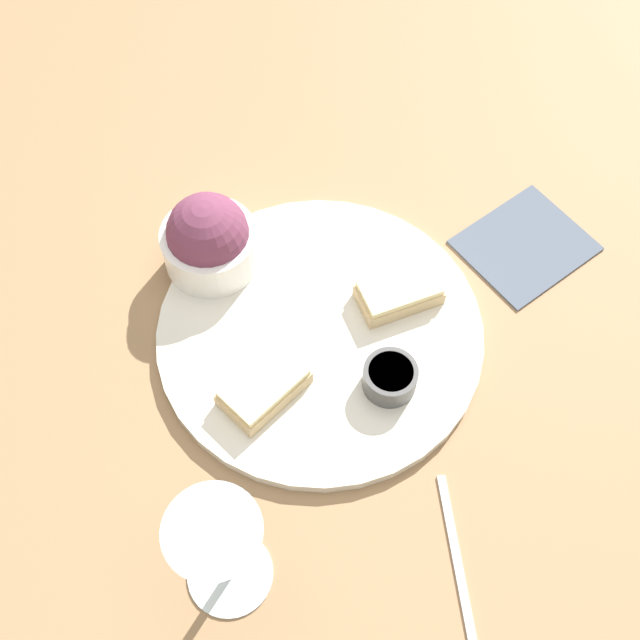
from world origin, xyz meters
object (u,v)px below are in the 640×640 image
object	(u,v)px
salad_bowl	(209,239)
wine_glass	(218,545)
cheese_toast_far	(400,294)
sauce_ramekin	(390,377)
fork	(460,574)
cheese_toast_near	(264,387)
napkin	(525,244)

from	to	relation	value
salad_bowl	wine_glass	distance (m)	0.34
salad_bowl	cheese_toast_far	world-z (taller)	salad_bowl
sauce_ramekin	fork	world-z (taller)	sauce_ramekin
sauce_ramekin	cheese_toast_far	size ratio (longest dim) A/B	0.62
cheese_toast_far	cheese_toast_near	bearing A→B (deg)	-166.34
sauce_ramekin	cheese_toast_near	bearing A→B (deg)	160.18
sauce_ramekin	napkin	xyz separation A→B (m)	(0.22, 0.10, -0.03)
cheese_toast_far	napkin	size ratio (longest dim) A/B	0.56
cheese_toast_near	napkin	bearing A→B (deg)	9.17
cheese_toast_near	cheese_toast_far	world-z (taller)	same
cheese_toast_near	wine_glass	distance (m)	0.19
salad_bowl	sauce_ramekin	distance (m)	0.24
cheese_toast_near	napkin	world-z (taller)	cheese_toast_near
salad_bowl	cheese_toast_near	distance (m)	0.18
cheese_toast_near	sauce_ramekin	bearing A→B (deg)	-19.82
cheese_toast_far	napkin	distance (m)	0.17
fork	salad_bowl	bearing A→B (deg)	101.92
sauce_ramekin	salad_bowl	bearing A→B (deg)	116.90
sauce_ramekin	fork	size ratio (longest dim) A/B	0.30
cheese_toast_near	cheese_toast_far	xyz separation A→B (m)	(0.17, 0.04, 0.00)
salad_bowl	napkin	xyz separation A→B (m)	(0.33, -0.12, -0.05)
fork	wine_glass	bearing A→B (deg)	155.71
salad_bowl	sauce_ramekin	bearing A→B (deg)	-63.10
cheese_toast_far	sauce_ramekin	bearing A→B (deg)	-122.72
sauce_ramekin	napkin	bearing A→B (deg)	23.66
cheese_toast_far	fork	distance (m)	0.29
napkin	wine_glass	bearing A→B (deg)	-154.90
sauce_ramekin	cheese_toast_far	xyz separation A→B (m)	(0.05, 0.09, -0.00)
napkin	fork	size ratio (longest dim) A/B	0.88
cheese_toast_near	wine_glass	bearing A→B (deg)	-122.50
napkin	fork	distance (m)	0.38
cheese_toast_near	napkin	size ratio (longest dim) A/B	0.63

